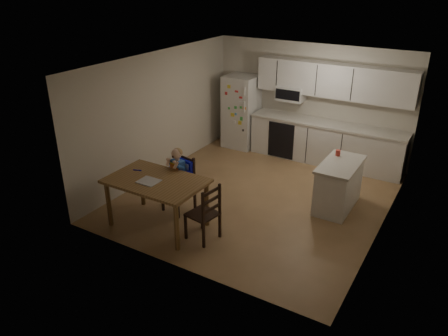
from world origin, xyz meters
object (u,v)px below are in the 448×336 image
at_px(red_cup, 338,153).
at_px(chair_booster, 180,173).
at_px(refrigerator, 241,112).
at_px(dining_table, 156,186).
at_px(chair_side, 207,210).
at_px(kitchen_island, 338,185).

relative_size(red_cup, chair_booster, 0.09).
distance_m(refrigerator, dining_table, 3.94).
distance_m(chair_booster, chair_side, 1.11).
bearing_deg(red_cup, dining_table, -132.19).
distance_m(red_cup, chair_side, 2.73).
distance_m(refrigerator, chair_side, 4.17).
distance_m(refrigerator, kitchen_island, 3.46).
bearing_deg(red_cup, kitchen_island, -62.78).
distance_m(refrigerator, red_cup, 3.15).
relative_size(chair_booster, chair_side, 1.24).
distance_m(kitchen_island, dining_table, 3.19).
bearing_deg(chair_side, chair_booster, -112.94).
relative_size(dining_table, chair_booster, 1.33).
distance_m(red_cup, dining_table, 3.28).
relative_size(refrigerator, chair_booster, 1.45).
relative_size(kitchen_island, red_cup, 11.04).
distance_m(red_cup, chair_booster, 2.85).
height_order(red_cup, chair_side, red_cup).
height_order(refrigerator, chair_side, refrigerator).
bearing_deg(refrigerator, red_cup, -27.77).
height_order(red_cup, chair_booster, chair_booster).
bearing_deg(refrigerator, chair_booster, -79.66).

